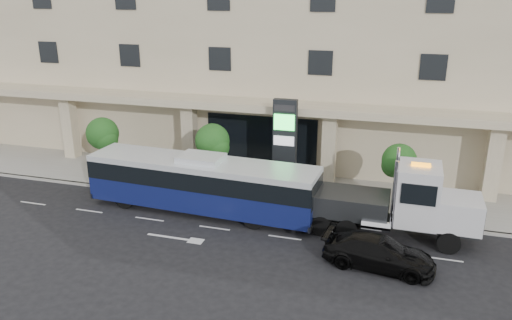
{
  "coord_description": "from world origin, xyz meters",
  "views": [
    {
      "loc": [
        9.27,
        -24.76,
        12.46
      ],
      "look_at": [
        1.37,
        2.0,
        2.98
      ],
      "focal_mm": 35.0,
      "sensor_mm": 36.0,
      "label": 1
    }
  ],
  "objects": [
    {
      "name": "convention_center",
      "position": [
        -0.0,
        15.42,
        9.97
      ],
      "size": [
        60.0,
        17.6,
        20.0
      ],
      "color": "tan",
      "rests_on": "ground"
    },
    {
      "name": "ground",
      "position": [
        0.0,
        0.0,
        0.0
      ],
      "size": [
        120.0,
        120.0,
        0.0
      ],
      "primitive_type": "plane",
      "color": "black",
      "rests_on": "ground"
    },
    {
      "name": "tow_truck",
      "position": [
        9.65,
        0.35,
        1.9
      ],
      "size": [
        10.12,
        2.68,
        4.61
      ],
      "rotation": [
        0.0,
        0.0,
        -0.02
      ],
      "color": "#2D3033",
      "rests_on": "ground"
    },
    {
      "name": "tree_right",
      "position": [
        9.53,
        3.59,
        3.04
      ],
      "size": [
        2.1,
        2.0,
        4.04
      ],
      "color": "#422B19",
      "rests_on": "sidewalk"
    },
    {
      "name": "tree_mid",
      "position": [
        -1.97,
        3.59,
        3.26
      ],
      "size": [
        2.28,
        2.2,
        4.38
      ],
      "color": "#422B19",
      "rests_on": "sidewalk"
    },
    {
      "name": "signage_pylon",
      "position": [
        2.45,
        4.77,
        3.19
      ],
      "size": [
        1.5,
        0.58,
        5.98
      ],
      "rotation": [
        0.0,
        0.0,
        0.01
      ],
      "color": "black",
      "rests_on": "sidewalk"
    },
    {
      "name": "black_sedan",
      "position": [
        8.93,
        -3.12,
        0.76
      ],
      "size": [
        5.47,
        2.76,
        1.52
      ],
      "primitive_type": "imported",
      "rotation": [
        0.0,
        0.0,
        1.45
      ],
      "color": "black",
      "rests_on": "ground"
    },
    {
      "name": "sidewalk",
      "position": [
        0.0,
        5.0,
        0.07
      ],
      "size": [
        120.0,
        6.0,
        0.15
      ],
      "primitive_type": "cube",
      "color": "gray",
      "rests_on": "ground"
    },
    {
      "name": "city_bus",
      "position": [
        -1.49,
        0.46,
        1.78
      ],
      "size": [
        13.93,
        3.65,
        3.49
      ],
      "rotation": [
        0.0,
        0.0,
        -0.05
      ],
      "color": "black",
      "rests_on": "ground"
    },
    {
      "name": "curb",
      "position": [
        0.0,
        2.0,
        0.07
      ],
      "size": [
        120.0,
        0.3,
        0.15
      ],
      "primitive_type": "cube",
      "color": "gray",
      "rests_on": "ground"
    },
    {
      "name": "tree_left",
      "position": [
        -9.97,
        3.59,
        3.11
      ],
      "size": [
        2.27,
        2.2,
        4.22
      ],
      "color": "#422B19",
      "rests_on": "sidewalk"
    }
  ]
}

